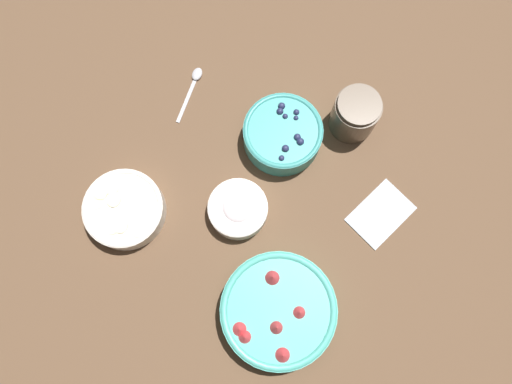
% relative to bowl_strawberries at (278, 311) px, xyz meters
% --- Properties ---
extents(ground_plane, '(4.00, 4.00, 0.00)m').
position_rel_bowl_strawberries_xyz_m(ground_plane, '(0.23, 0.18, -0.04)').
color(ground_plane, brown).
extents(bowl_strawberries, '(0.23, 0.23, 0.08)m').
position_rel_bowl_strawberries_xyz_m(bowl_strawberries, '(0.00, 0.00, 0.00)').
color(bowl_strawberries, '#47AD9E').
rests_on(bowl_strawberries, ground_plane).
extents(bowl_blueberries, '(0.17, 0.17, 0.07)m').
position_rel_bowl_strawberries_xyz_m(bowl_blueberries, '(0.31, 0.20, 0.00)').
color(bowl_blueberries, teal).
rests_on(bowl_blueberries, ground_plane).
extents(bowl_bananas, '(0.17, 0.17, 0.05)m').
position_rel_bowl_strawberries_xyz_m(bowl_bananas, '(-0.02, 0.38, -0.01)').
color(bowl_bananas, white).
rests_on(bowl_bananas, ground_plane).
extents(bowl_cream, '(0.12, 0.12, 0.05)m').
position_rel_bowl_strawberries_xyz_m(bowl_cream, '(0.12, 0.18, -0.01)').
color(bowl_cream, white).
rests_on(bowl_cream, ground_plane).
extents(jar_chocolate, '(0.10, 0.10, 0.10)m').
position_rel_bowl_strawberries_xyz_m(jar_chocolate, '(0.43, 0.10, 0.01)').
color(jar_chocolate, brown).
rests_on(jar_chocolate, ground_plane).
extents(napkin, '(0.14, 0.11, 0.01)m').
position_rel_bowl_strawberries_xyz_m(napkin, '(0.29, -0.06, -0.03)').
color(napkin, '#B2BCC6').
rests_on(napkin, ground_plane).
extents(spoon, '(0.14, 0.05, 0.01)m').
position_rel_bowl_strawberries_xyz_m(spoon, '(0.30, 0.44, -0.03)').
color(spoon, '#B2B2B7').
rests_on(spoon, ground_plane).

